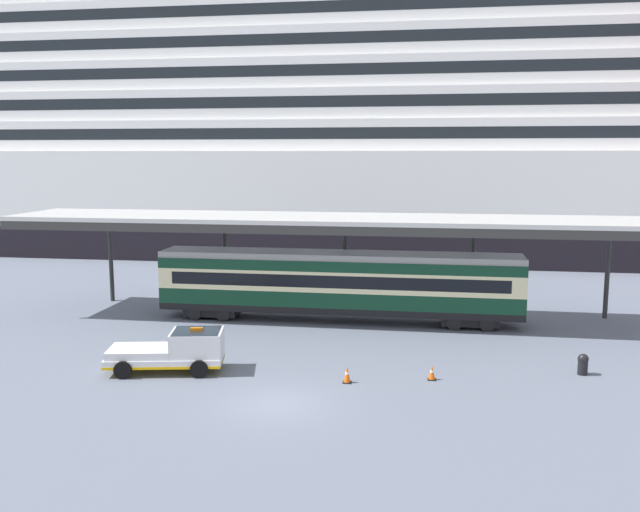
{
  "coord_description": "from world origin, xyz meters",
  "views": [
    {
      "loc": [
        5.72,
        -25.22,
        9.77
      ],
      "look_at": [
        0.19,
        9.68,
        4.5
      ],
      "focal_mm": 38.27,
      "sensor_mm": 36.0,
      "label": 1
    }
  ],
  "objects_px": {
    "service_truck": "(176,350)",
    "traffic_cone_mid": "(432,373)",
    "train_carriage": "(338,283)",
    "cruise_ship": "(280,134)",
    "traffic_cone_near": "(347,375)",
    "quay_bollard": "(583,363)"
  },
  "relations": [
    {
      "from": "train_carriage",
      "to": "traffic_cone_mid",
      "type": "distance_m",
      "value": 11.47
    },
    {
      "from": "service_truck",
      "to": "quay_bollard",
      "type": "height_order",
      "value": "service_truck"
    },
    {
      "from": "service_truck",
      "to": "traffic_cone_mid",
      "type": "bearing_deg",
      "value": 2.92
    },
    {
      "from": "train_carriage",
      "to": "traffic_cone_near",
      "type": "xyz_separation_m",
      "value": [
        1.81,
        -10.88,
        -1.94
      ]
    },
    {
      "from": "traffic_cone_near",
      "to": "quay_bollard",
      "type": "distance_m",
      "value": 10.67
    },
    {
      "from": "train_carriage",
      "to": "quay_bollard",
      "type": "height_order",
      "value": "train_carriage"
    },
    {
      "from": "service_truck",
      "to": "quay_bollard",
      "type": "bearing_deg",
      "value": 7.43
    },
    {
      "from": "cruise_ship",
      "to": "service_truck",
      "type": "relative_size",
      "value": 27.33
    },
    {
      "from": "quay_bollard",
      "to": "cruise_ship",
      "type": "bearing_deg",
      "value": 118.51
    },
    {
      "from": "traffic_cone_near",
      "to": "quay_bollard",
      "type": "height_order",
      "value": "quay_bollard"
    },
    {
      "from": "traffic_cone_near",
      "to": "quay_bollard",
      "type": "relative_size",
      "value": 0.77
    },
    {
      "from": "service_truck",
      "to": "traffic_cone_mid",
      "type": "relative_size",
      "value": 8.5
    },
    {
      "from": "cruise_ship",
      "to": "traffic_cone_mid",
      "type": "relative_size",
      "value": 232.31
    },
    {
      "from": "cruise_ship",
      "to": "traffic_cone_near",
      "type": "xyz_separation_m",
      "value": [
        12.67,
        -45.06,
        -11.59
      ]
    },
    {
      "from": "train_carriage",
      "to": "quay_bollard",
      "type": "bearing_deg",
      "value": -33.84
    },
    {
      "from": "cruise_ship",
      "to": "traffic_cone_mid",
      "type": "bearing_deg",
      "value": -69.72
    },
    {
      "from": "cruise_ship",
      "to": "service_truck",
      "type": "bearing_deg",
      "value": -83.84
    },
    {
      "from": "train_carriage",
      "to": "quay_bollard",
      "type": "relative_size",
      "value": 22.01
    },
    {
      "from": "train_carriage",
      "to": "traffic_cone_mid",
      "type": "relative_size",
      "value": 32.68
    },
    {
      "from": "cruise_ship",
      "to": "train_carriage",
      "type": "xyz_separation_m",
      "value": [
        10.86,
        -34.19,
        -9.65
      ]
    },
    {
      "from": "cruise_ship",
      "to": "service_truck",
      "type": "height_order",
      "value": "cruise_ship"
    },
    {
      "from": "train_carriage",
      "to": "traffic_cone_near",
      "type": "height_order",
      "value": "train_carriage"
    }
  ]
}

